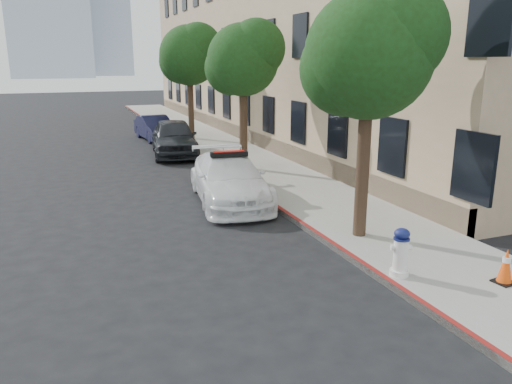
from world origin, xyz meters
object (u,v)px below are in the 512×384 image
object	(u,v)px
parked_car_mid	(174,137)
parked_car_far	(155,128)
police_car	(229,179)
fire_hydrant	(401,253)
traffic_cone	(506,266)

from	to	relation	value
parked_car_mid	parked_car_far	distance (m)	4.72
police_car	parked_car_far	xyz separation A→B (m)	(0.10, 12.84, -0.06)
fire_hydrant	traffic_cone	xyz separation A→B (m)	(1.60, -0.98, -0.13)
parked_car_mid	parked_car_far	bearing A→B (deg)	97.96
traffic_cone	fire_hydrant	bearing A→B (deg)	148.47
parked_car_mid	parked_car_far	xyz separation A→B (m)	(0.00, 4.72, -0.16)
parked_car_mid	fire_hydrant	xyz separation A→B (m)	(1.15, -14.65, -0.19)
parked_car_far	fire_hydrant	size ratio (longest dim) A/B	4.13
parked_car_far	traffic_cone	xyz separation A→B (m)	(2.75, -20.35, -0.16)
parked_car_mid	parked_car_far	world-z (taller)	parked_car_mid
parked_car_mid	traffic_cone	world-z (taller)	parked_car_mid
police_car	traffic_cone	world-z (taller)	police_car
fire_hydrant	traffic_cone	size ratio (longest dim) A/B	1.42
parked_car_mid	traffic_cone	bearing A→B (deg)	-72.06
parked_car_far	fire_hydrant	distance (m)	19.40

